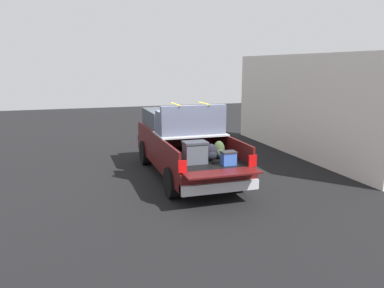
{
  "coord_description": "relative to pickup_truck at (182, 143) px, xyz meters",
  "views": [
    {
      "loc": [
        -10.74,
        3.27,
        3.3
      ],
      "look_at": [
        -0.6,
        0.0,
        1.1
      ],
      "focal_mm": 36.1,
      "sensor_mm": 36.0,
      "label": 1
    }
  ],
  "objects": [
    {
      "name": "building_facade",
      "position": [
        1.08,
        -4.73,
        0.87
      ],
      "size": [
        8.9,
        0.36,
        3.66
      ],
      "primitive_type": "cube",
      "color": "silver",
      "rests_on": "ground_plane"
    },
    {
      "name": "pickup_truck",
      "position": [
        0.0,
        0.0,
        0.0
      ],
      "size": [
        6.05,
        2.06,
        2.23
      ],
      "color": "#470F0F",
      "rests_on": "ground_plane"
    },
    {
      "name": "ground_plane",
      "position": [
        -0.36,
        -0.0,
        -0.96
      ],
      "size": [
        40.0,
        40.0,
        0.0
      ],
      "primitive_type": "plane",
      "color": "black"
    }
  ]
}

